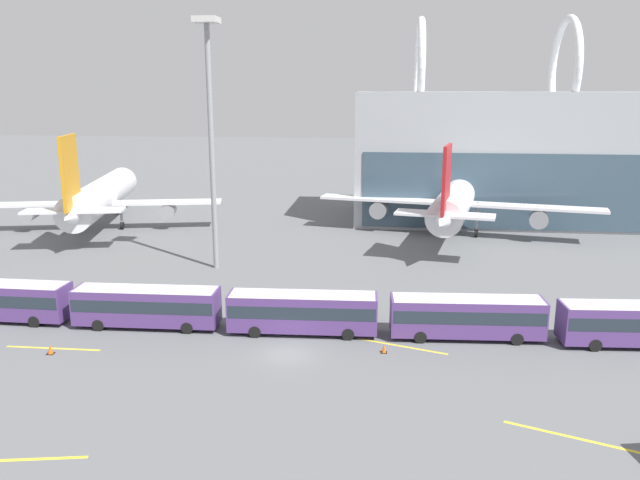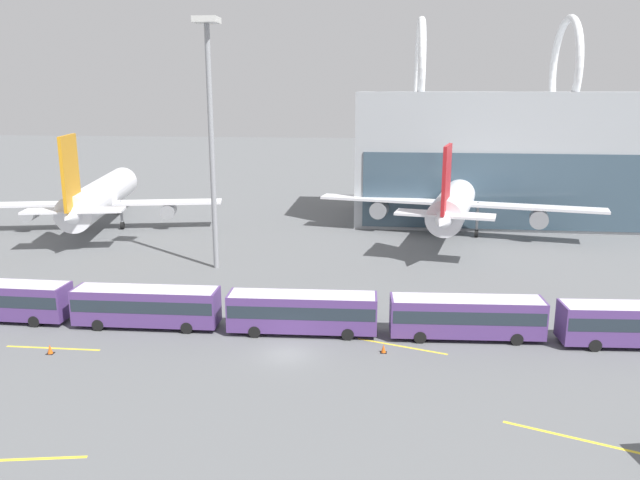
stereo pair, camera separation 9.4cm
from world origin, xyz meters
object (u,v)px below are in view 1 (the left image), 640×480
object	(u,v)px
traffic_cone_1	(384,349)
shuttle_bus_3	(467,315)
shuttle_bus_4	(640,322)
shuttle_bus_1	(147,305)
floodlight_mast	(210,112)
airliner_at_gate_near	(99,197)
shuttle_bus_2	(303,310)
airliner_at_gate_far	(457,197)
traffic_cone_0	(50,349)
shuttle_bus_0	(0,298)

from	to	relation	value
traffic_cone_1	shuttle_bus_3	bearing A→B (deg)	29.13
shuttle_bus_4	shuttle_bus_1	bearing A→B (deg)	176.75
floodlight_mast	traffic_cone_1	world-z (taller)	floodlight_mast
shuttle_bus_3	shuttle_bus_4	size ratio (longest dim) A/B	1.00
airliner_at_gate_near	shuttle_bus_1	distance (m)	42.51
shuttle_bus_2	shuttle_bus_4	bearing A→B (deg)	-1.72
shuttle_bus_2	airliner_at_gate_far	bearing A→B (deg)	64.50
airliner_at_gate_near	traffic_cone_0	distance (m)	46.07
airliner_at_gate_far	shuttle_bus_2	size ratio (longest dim) A/B	3.30
floodlight_mast	traffic_cone_0	distance (m)	30.72
airliner_at_gate_far	shuttle_bus_4	xyz separation A→B (m)	(10.41, -37.94, -3.32)
airliner_at_gate_far	traffic_cone_1	bearing A→B (deg)	178.35
floodlight_mast	shuttle_bus_4	bearing A→B (deg)	-24.81
airliner_at_gate_far	shuttle_bus_4	size ratio (longest dim) A/B	3.28
airliner_at_gate_far	floodlight_mast	world-z (taller)	floodlight_mast
shuttle_bus_4	traffic_cone_0	distance (m)	46.10
airliner_at_gate_near	airliner_at_gate_far	world-z (taller)	airliner_at_gate_near
shuttle_bus_0	floodlight_mast	xyz separation A→B (m)	(14.36, 18.27, 15.48)
airliner_at_gate_near	floodlight_mast	size ratio (longest dim) A/B	1.28
airliner_at_gate_far	traffic_cone_0	world-z (taller)	airliner_at_gate_far
airliner_at_gate_near	airliner_at_gate_far	distance (m)	51.11
airliner_at_gate_near	floodlight_mast	xyz separation A→B (m)	(22.20, -18.30, 12.75)
shuttle_bus_4	traffic_cone_0	size ratio (longest dim) A/B	17.11
shuttle_bus_2	traffic_cone_1	distance (m)	7.73
shuttle_bus_3	traffic_cone_1	xyz separation A→B (m)	(-6.63, -3.70, -1.66)
shuttle_bus_2	airliner_at_gate_near	bearing A→B (deg)	131.15
shuttle_bus_2	shuttle_bus_3	distance (m)	13.42
traffic_cone_0	shuttle_bus_3	bearing A→B (deg)	11.74
airliner_at_gate_near	shuttle_bus_4	distance (m)	71.55
shuttle_bus_2	traffic_cone_1	world-z (taller)	shuttle_bus_2
airliner_at_gate_far	shuttle_bus_3	xyz separation A→B (m)	(-3.01, -37.80, -3.32)
shuttle_bus_3	shuttle_bus_2	bearing A→B (deg)	178.41
shuttle_bus_4	traffic_cone_0	bearing A→B (deg)	-175.44
shuttle_bus_1	traffic_cone_0	size ratio (longest dim) A/B	17.00
shuttle_bus_1	shuttle_bus_4	xyz separation A→B (m)	(40.25, 0.25, 0.00)
shuttle_bus_4	traffic_cone_0	xyz separation A→B (m)	(-45.60, -6.55, -1.63)
shuttle_bus_4	airliner_at_gate_far	bearing A→B (deg)	101.73
airliner_at_gate_near	traffic_cone_0	bearing A→B (deg)	-171.44
shuttle_bus_0	shuttle_bus_4	world-z (taller)	same
shuttle_bus_0	shuttle_bus_3	world-z (taller)	same
airliner_at_gate_far	shuttle_bus_1	size ratio (longest dim) A/B	3.31
shuttle_bus_1	traffic_cone_1	size ratio (longest dim) A/B	18.11
shuttle_bus_1	traffic_cone_1	world-z (taller)	shuttle_bus_1
airliner_at_gate_far	shuttle_bus_0	xyz separation A→B (m)	(-43.26, -38.04, -3.32)
shuttle_bus_4	traffic_cone_0	world-z (taller)	shuttle_bus_4
shuttle_bus_0	airliner_at_gate_near	bearing A→B (deg)	102.76
shuttle_bus_1	shuttle_bus_2	size ratio (longest dim) A/B	1.00
floodlight_mast	traffic_cone_1	distance (m)	33.71
airliner_at_gate_near	traffic_cone_1	bearing A→B (deg)	-145.72
shuttle_bus_4	floodlight_mast	xyz separation A→B (m)	(-39.30, 18.17, 15.48)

